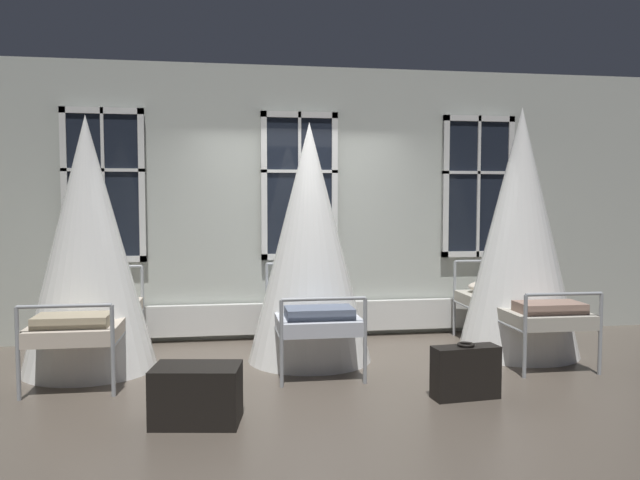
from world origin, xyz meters
TOP-DOWN VIEW (x-y plane):
  - ground at (0.00, 0.00)m, footprint 17.96×17.96m
  - back_wall_with_windows at (0.00, 1.45)m, footprint 9.26×0.10m
  - window_bank at (0.00, 1.33)m, footprint 5.38×0.10m
  - cot_first at (-2.20, 0.28)m, footprint 1.28×1.90m
  - cot_second at (-0.03, 0.31)m, footprint 1.28×1.89m
  - cot_third at (2.25, 0.24)m, footprint 1.28×1.90m
  - suitcase_dark at (1.08, -1.17)m, footprint 0.58×0.26m
  - travel_trunk at (-1.12, -1.41)m, footprint 0.70×0.50m

SIDE VIEW (x-z plane):
  - ground at x=0.00m, z-range 0.00..0.00m
  - travel_trunk at x=-1.12m, z-range 0.00..0.43m
  - suitcase_dark at x=1.08m, z-range -0.01..0.46m
  - window_bank at x=0.00m, z-range -0.32..2.30m
  - cot_second at x=-0.03m, z-range -0.04..2.40m
  - cot_first at x=-2.20m, z-range -0.04..2.43m
  - cot_third at x=2.25m, z-range -0.05..2.59m
  - back_wall_with_windows at x=0.00m, z-range 0.00..3.23m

